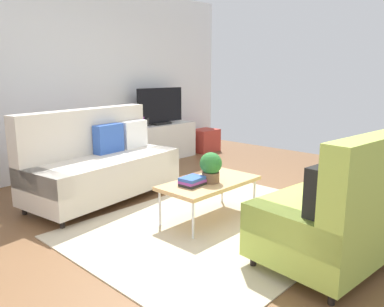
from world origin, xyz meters
name	(u,v)px	position (x,y,z in m)	size (l,w,h in m)	color
ground_plane	(210,215)	(0.00, 0.00, 0.00)	(7.68, 7.68, 0.00)	brown
wall_far	(71,79)	(0.00, 2.80, 1.45)	(6.40, 0.12, 2.90)	silver
area_rug	(221,224)	(-0.13, -0.26, 0.01)	(2.90, 2.20, 0.01)	beige
couch_beige	(101,163)	(-0.48, 1.36, 0.45)	(2.00, 1.09, 1.10)	beige
couch_green	(357,203)	(0.19, -1.48, 0.45)	(1.97, 1.02, 1.10)	#A3BC4C
coffee_table	(210,184)	(-0.08, -0.06, 0.39)	(1.10, 0.56, 0.42)	tan
tv_console	(160,142)	(1.48, 2.46, 0.32)	(1.40, 0.44, 0.64)	silver
tv	(160,107)	(1.48, 2.44, 0.95)	(1.00, 0.20, 0.64)	black
storage_trunk	(205,140)	(2.58, 2.36, 0.22)	(0.52, 0.40, 0.44)	#B2382D
potted_plant	(211,167)	(-0.11, -0.10, 0.59)	(0.23, 0.23, 0.32)	brown
table_book_0	(192,184)	(-0.32, -0.04, 0.43)	(0.24, 0.18, 0.03)	#262626
table_book_1	(192,181)	(-0.32, -0.04, 0.46)	(0.24, 0.18, 0.03)	purple
table_book_2	(192,179)	(-0.32, -0.04, 0.49)	(0.24, 0.18, 0.03)	#3359B2
vase_0	(132,122)	(0.90, 2.51, 0.73)	(0.09, 0.09, 0.17)	#B24C4C
bottle_0	(143,122)	(1.06, 2.42, 0.73)	(0.06, 0.06, 0.17)	purple
bottle_1	(148,122)	(1.17, 2.42, 0.71)	(0.05, 0.05, 0.15)	#262626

